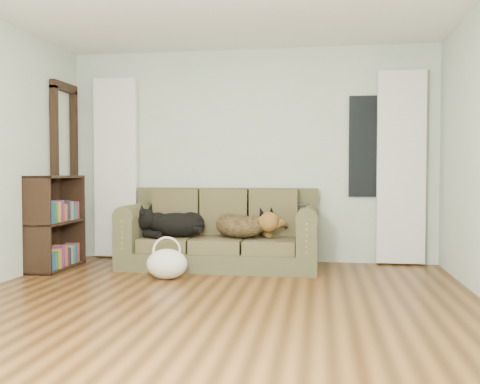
# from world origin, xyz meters

# --- Properties ---
(floor) EXTENTS (5.00, 5.00, 0.00)m
(floor) POSITION_xyz_m (0.00, 0.00, 0.00)
(floor) COLOR #40250E
(floor) RESTS_ON ground
(wall_back) EXTENTS (4.50, 0.04, 2.60)m
(wall_back) POSITION_xyz_m (0.00, 2.50, 1.30)
(wall_back) COLOR beige
(wall_back) RESTS_ON ground
(curtain_left) EXTENTS (0.55, 0.08, 2.25)m
(curtain_left) POSITION_xyz_m (-1.70, 2.42, 1.15)
(curtain_left) COLOR white
(curtain_left) RESTS_ON ground
(curtain_right) EXTENTS (0.55, 0.08, 2.25)m
(curtain_right) POSITION_xyz_m (1.80, 2.42, 1.15)
(curtain_right) COLOR white
(curtain_right) RESTS_ON ground
(window_pane) EXTENTS (0.50, 0.03, 1.20)m
(window_pane) POSITION_xyz_m (1.45, 2.47, 1.40)
(window_pane) COLOR black
(window_pane) RESTS_ON wall_back
(door_casing) EXTENTS (0.07, 0.60, 2.10)m
(door_casing) POSITION_xyz_m (-2.20, 2.05, 1.05)
(door_casing) COLOR black
(door_casing) RESTS_ON ground
(sofa) EXTENTS (2.22, 0.96, 0.91)m
(sofa) POSITION_xyz_m (-0.27, 1.97, 0.45)
(sofa) COLOR #35311B
(sofa) RESTS_ON floor
(dog_black_lab) EXTENTS (0.73, 0.55, 0.29)m
(dog_black_lab) POSITION_xyz_m (-0.82, 1.92, 0.48)
(dog_black_lab) COLOR black
(dog_black_lab) RESTS_ON sofa
(dog_shepherd) EXTENTS (0.79, 0.75, 0.29)m
(dog_shepherd) POSITION_xyz_m (-0.00, 1.94, 0.49)
(dog_shepherd) COLOR black
(dog_shepherd) RESTS_ON sofa
(tv_remote) EXTENTS (0.09, 0.17, 0.02)m
(tv_remote) POSITION_xyz_m (0.67, 1.78, 0.73)
(tv_remote) COLOR black
(tv_remote) RESTS_ON sofa
(tote_bag) EXTENTS (0.45, 0.36, 0.31)m
(tote_bag) POSITION_xyz_m (-0.68, 1.22, 0.16)
(tote_bag) COLOR silver
(tote_bag) RESTS_ON floor
(bookshelf) EXTENTS (0.40, 0.87, 1.05)m
(bookshelf) POSITION_xyz_m (-2.09, 1.60, 0.50)
(bookshelf) COLOR black
(bookshelf) RESTS_ON floor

